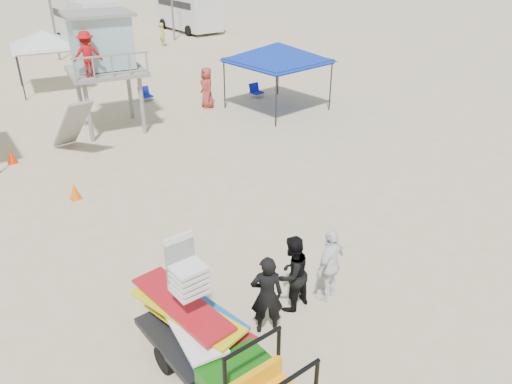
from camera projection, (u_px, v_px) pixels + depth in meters
ground at (321, 303)px, 10.73m from camera, size 140.00×140.00×0.00m
surf_trailer at (190, 316)px, 8.98m from camera, size 1.41×2.54×2.31m
man_left at (267, 295)px, 9.61m from camera, size 0.76×0.69×1.75m
man_mid at (292, 274)px, 10.25m from camera, size 0.91×0.75×1.72m
man_right at (330, 265)px, 10.52m from camera, size 1.08×0.69×1.72m
lifeguard_tower at (100, 47)px, 18.86m from camera, size 3.22×3.22×4.41m
canopy_blue at (278, 45)px, 21.39m from camera, size 3.79×3.79×3.37m
canopy_white_c at (42, 33)px, 24.25m from camera, size 3.39×3.39×3.35m
cone_near at (11, 156)px, 17.21m from camera, size 0.34×0.34×0.50m
cone_far at (75, 191)px, 14.86m from camera, size 0.34×0.34×0.50m
beach_chair_b at (256, 90)px, 24.29m from camera, size 0.56×0.60×0.64m
beach_chair_c at (145, 94)px, 23.76m from camera, size 0.55×0.58×0.64m
rv_mid_right at (85, 20)px, 34.41m from camera, size 2.64×7.00×3.25m
rv_far_right at (188, 8)px, 40.27m from camera, size 2.64×6.60×3.25m
distant_beachgoers at (112, 72)px, 25.27m from camera, size 13.70×14.59×1.82m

